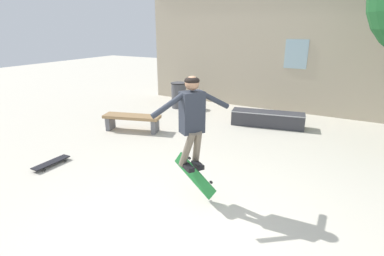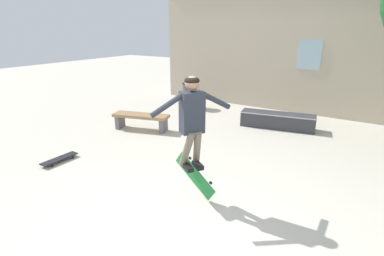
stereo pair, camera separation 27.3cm
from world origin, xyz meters
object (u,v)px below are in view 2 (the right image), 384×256
Objects in this scene: skate_ledge at (277,120)px; skater at (192,116)px; park_bench at (141,119)px; trash_bin at (190,94)px; skateboard_resting at (59,159)px; skateboard_flipping at (195,176)px.

skater is (0.02, -4.48, 1.25)m from skate_ledge.
trash_bin reaches higher than park_bench.
skateboard_resting is at bearing -141.97° from skater.
trash_bin is 1.13× the size of skateboard_resting.
skateboard_flipping is 3.24m from skateboard_resting.
skate_ledge is at bearing 18.44° from park_bench.
park_bench is 1.93× the size of skateboard_flipping.
skate_ledge is 2.50× the size of skateboard_flipping.
park_bench is 4.04m from skater.
skater is 1.00m from skateboard_flipping.
park_bench reaches higher than skate_ledge.
skate_ledge is 1.44× the size of skater.
park_bench is 1.80× the size of trash_bin.
skater is (3.31, -5.03, 0.99)m from trash_bin.
trash_bin is 5.29m from skateboard_resting.
skate_ledge is at bearing -9.53° from trash_bin.
skater is 1.82× the size of skateboard_resting.
trash_bin is (-3.30, 0.55, 0.25)m from skate_ledge.
skate_ledge is at bearing 123.95° from skater.
trash_bin reaches higher than skate_ledge.
skateboard_flipping reaches higher than skate_ledge.
park_bench reaches higher than skateboard_resting.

